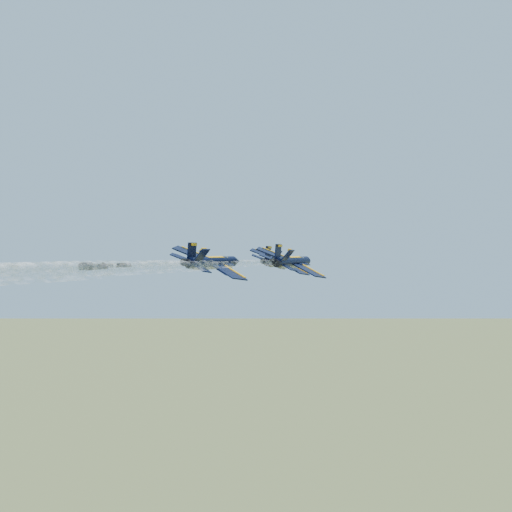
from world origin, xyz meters
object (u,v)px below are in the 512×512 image
at_px(jet_slot, 214,262).
at_px(jet_left, 210,261).
at_px(jet_right, 293,262).
at_px(jet_lead, 281,261).

bearing_deg(jet_slot, jet_left, 121.59).
relative_size(jet_right, jet_slot, 1.00).
distance_m(jet_left, jet_slot, 16.76).
height_order(jet_lead, jet_left, same).
distance_m(jet_lead, jet_right, 16.38).
height_order(jet_left, jet_right, same).
xyz_separation_m(jet_lead, jet_slot, (0.83, -28.60, 0.00)).
bearing_deg(jet_lead, jet_left, -121.29).
distance_m(jet_left, jet_right, 16.82).
bearing_deg(jet_slot, jet_lead, 90.13).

